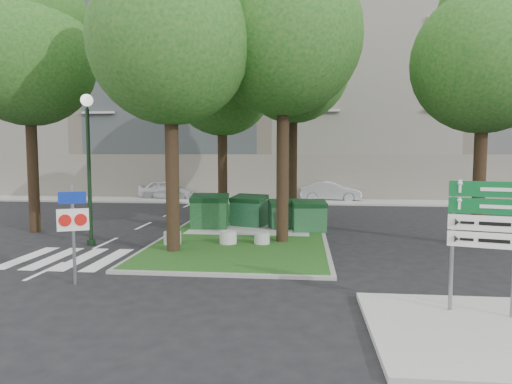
# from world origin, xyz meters

# --- Properties ---
(ground) EXTENTS (120.00, 120.00, 0.00)m
(ground) POSITION_xyz_m (0.00, 0.00, 0.00)
(ground) COLOR black
(ground) RESTS_ON ground
(median_island) EXTENTS (6.00, 16.00, 0.12)m
(median_island) POSITION_xyz_m (0.50, 8.00, 0.06)
(median_island) COLOR #153F12
(median_island) RESTS_ON ground
(median_kerb) EXTENTS (6.30, 16.30, 0.10)m
(median_kerb) POSITION_xyz_m (0.50, 8.00, 0.05)
(median_kerb) COLOR gray
(median_kerb) RESTS_ON ground
(sidewalk_corner) EXTENTS (5.00, 4.00, 0.12)m
(sidewalk_corner) POSITION_xyz_m (6.50, -3.50, 0.06)
(sidewalk_corner) COLOR #999993
(sidewalk_corner) RESTS_ON ground
(building_sidewalk) EXTENTS (42.00, 3.00, 0.12)m
(building_sidewalk) POSITION_xyz_m (0.00, 18.50, 0.06)
(building_sidewalk) COLOR #999993
(building_sidewalk) RESTS_ON ground
(zebra_crossing) EXTENTS (5.00, 3.00, 0.01)m
(zebra_crossing) POSITION_xyz_m (-3.75, 1.50, 0.01)
(zebra_crossing) COLOR silver
(zebra_crossing) RESTS_ON ground
(apartment_building) EXTENTS (41.00, 12.00, 16.00)m
(apartment_building) POSITION_xyz_m (0.00, 26.00, 8.00)
(apartment_building) COLOR beige
(apartment_building) RESTS_ON ground
(tree_median_near_left) EXTENTS (5.20, 5.20, 10.53)m
(tree_median_near_left) POSITION_xyz_m (-1.41, 2.56, 7.32)
(tree_median_near_left) COLOR black
(tree_median_near_left) RESTS_ON ground
(tree_median_near_right) EXTENTS (5.60, 5.60, 11.46)m
(tree_median_near_right) POSITION_xyz_m (2.09, 4.56, 7.99)
(tree_median_near_right) COLOR black
(tree_median_near_right) RESTS_ON ground
(tree_median_mid) EXTENTS (4.80, 4.80, 9.99)m
(tree_median_mid) POSITION_xyz_m (-0.91, 9.06, 6.98)
(tree_median_mid) COLOR black
(tree_median_mid) RESTS_ON ground
(tree_median_far) EXTENTS (5.80, 5.80, 11.93)m
(tree_median_far) POSITION_xyz_m (2.29, 12.06, 8.32)
(tree_median_far) COLOR black
(tree_median_far) RESTS_ON ground
(tree_street_left) EXTENTS (5.40, 5.40, 11.00)m
(tree_street_left) POSITION_xyz_m (-8.41, 6.06, 7.65)
(tree_street_left) COLOR black
(tree_street_left) RESTS_ON ground
(tree_street_right) EXTENTS (5.00, 5.00, 10.06)m
(tree_street_right) POSITION_xyz_m (9.09, 5.06, 6.98)
(tree_street_right) COLOR black
(tree_street_right) RESTS_ON ground
(dumpster_a) EXTENTS (1.64, 1.20, 1.46)m
(dumpster_a) POSITION_xyz_m (-1.23, 7.07, 0.82)
(dumpster_a) COLOR #103D18
(dumpster_a) RESTS_ON median_island
(dumpster_b) EXTENTS (1.74, 1.48, 1.37)m
(dumpster_b) POSITION_xyz_m (0.37, 7.85, 0.78)
(dumpster_b) COLOR #124023
(dumpster_b) RESTS_ON median_island
(dumpster_c) EXTENTS (1.52, 1.23, 1.23)m
(dumpster_c) POSITION_xyz_m (1.97, 7.31, 0.71)
(dumpster_c) COLOR black
(dumpster_c) RESTS_ON median_island
(dumpster_d) EXTENTS (1.51, 1.16, 1.29)m
(dumpster_d) POSITION_xyz_m (3.00, 6.74, 0.74)
(dumpster_d) COLOR #154520
(dumpster_d) RESTS_ON median_island
(bollard_left) EXTENTS (0.61, 0.61, 0.44)m
(bollard_left) POSITION_xyz_m (-1.84, 3.53, 0.34)
(bollard_left) COLOR #9D9D98
(bollard_left) RESTS_ON median_island
(bollard_right) EXTENTS (0.55, 0.55, 0.39)m
(bollard_right) POSITION_xyz_m (1.31, 3.93, 0.32)
(bollard_right) COLOR #A6A6A1
(bollard_right) RESTS_ON median_island
(bollard_mid) EXTENTS (0.61, 0.61, 0.44)m
(bollard_mid) POSITION_xyz_m (0.11, 3.82, 0.34)
(bollard_mid) COLOR #AEADA8
(bollard_mid) RESTS_ON median_island
(litter_bin) EXTENTS (0.44, 0.44, 0.77)m
(litter_bin) POSITION_xyz_m (2.36, 12.00, 0.51)
(litter_bin) COLOR gold
(litter_bin) RESTS_ON median_island
(street_lamp) EXTENTS (0.43, 0.43, 5.40)m
(street_lamp) POSITION_xyz_m (-4.87, 3.59, 3.39)
(street_lamp) COLOR black
(street_lamp) RESTS_ON ground
(traffic_sign_pole) EXTENTS (0.70, 0.36, 2.53)m
(traffic_sign_pole) POSITION_xyz_m (-2.99, -1.18, 1.62)
(traffic_sign_pole) COLOR slate
(traffic_sign_pole) RESTS_ON ground
(directional_sign) EXTENTS (1.30, 0.40, 2.67)m
(directional_sign) POSITION_xyz_m (6.32, -2.61, 1.89)
(directional_sign) COLOR slate
(directional_sign) RESTS_ON sidewalk_corner
(car_white) EXTENTS (4.22, 2.16, 1.38)m
(car_white) POSITION_xyz_m (-6.89, 19.48, 0.69)
(car_white) COLOR silver
(car_white) RESTS_ON ground
(car_silver) EXTENTS (4.26, 1.81, 1.37)m
(car_silver) POSITION_xyz_m (4.65, 19.50, 0.68)
(car_silver) COLOR #A0A3A8
(car_silver) RESTS_ON ground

